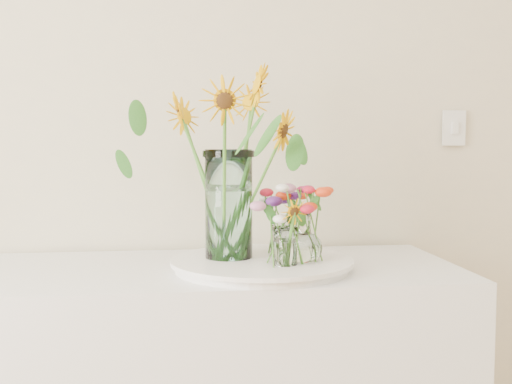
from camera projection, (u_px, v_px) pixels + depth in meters
tray at (262, 265)px, 1.77m from camera, size 0.48×0.48×0.02m
mason_jar at (229, 205)px, 1.78m from camera, size 0.14×0.14×0.31m
sunflower_bouquet at (229, 162)px, 1.77m from camera, size 0.66×0.66×0.55m
small_vase_a at (285, 247)px, 1.68m from camera, size 0.08×0.08×0.11m
wildflower_posy_a at (285, 230)px, 1.68m from camera, size 0.21×0.21×0.20m
small_vase_b at (305, 238)px, 1.74m from camera, size 0.12×0.12×0.14m
wildflower_posy_b at (305, 221)px, 1.74m from camera, size 0.20×0.20×0.23m
small_vase_c at (282, 235)px, 1.86m from camera, size 0.07×0.07×0.11m
wildflower_posy_c at (282, 220)px, 1.86m from camera, size 0.20×0.20×0.20m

